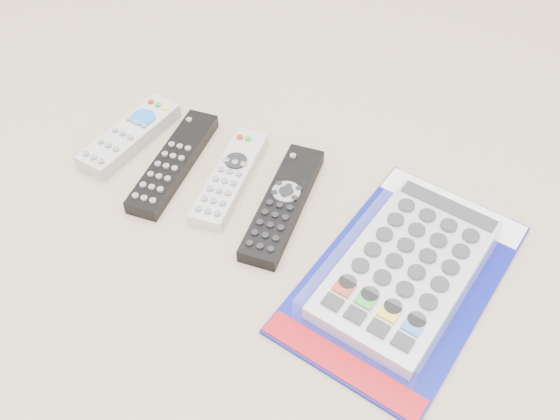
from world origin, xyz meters
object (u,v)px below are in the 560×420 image
at_px(remote_silver_dvd, 230,177).
at_px(remote_large_black, 283,203).
at_px(remote_slim_black, 174,162).
at_px(remote_small_grey, 130,135).
at_px(jumbo_remote_packaged, 407,267).

distance_m(remote_silver_dvd, remote_large_black, 0.09).
bearing_deg(remote_large_black, remote_slim_black, 172.32).
distance_m(remote_small_grey, remote_silver_dvd, 0.17).
xyz_separation_m(remote_large_black, jumbo_remote_packaged, (0.18, -0.03, 0.01)).
relative_size(remote_small_grey, remote_slim_black, 0.84).
bearing_deg(remote_slim_black, remote_large_black, -7.44).
relative_size(remote_small_grey, jumbo_remote_packaged, 0.51).
height_order(remote_small_grey, remote_slim_black, remote_small_grey).
bearing_deg(remote_small_grey, jumbo_remote_packaged, -0.54).
bearing_deg(jumbo_remote_packaged, remote_large_black, 178.45).
bearing_deg(remote_large_black, jumbo_remote_packaged, -17.15).
bearing_deg(remote_silver_dvd, jumbo_remote_packaged, -17.25).
distance_m(remote_slim_black, remote_silver_dvd, 0.08).
height_order(remote_small_grey, jumbo_remote_packaged, jumbo_remote_packaged).
distance_m(remote_silver_dvd, jumbo_remote_packaged, 0.27).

